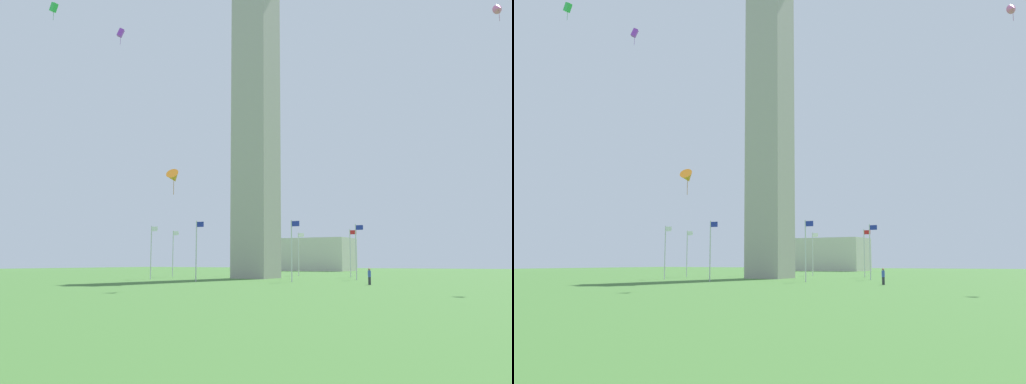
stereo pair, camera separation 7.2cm
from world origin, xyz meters
The scene contains 16 objects.
ground_plane centered at (0.00, 0.00, 0.00)m, with size 260.00×260.00×0.00m, color #3D6B2D.
obelisk_monument centered at (0.00, 0.00, 25.21)m, with size 5.55×5.55×50.41m.
flagpole_n centered at (15.34, 0.00, 4.09)m, with size 1.12×0.14×7.42m.
flagpole_ne centered at (10.87, 10.80, 4.09)m, with size 1.12×0.14×7.42m.
flagpole_e centered at (0.06, 15.28, 4.09)m, with size 1.12×0.14×7.42m.
flagpole_se centered at (-10.74, 10.80, 4.09)m, with size 1.12×0.14×7.42m.
flagpole_s centered at (-15.21, 0.00, 4.09)m, with size 1.12×0.14×7.42m.
flagpole_sw centered at (-10.74, -10.80, 4.09)m, with size 1.12×0.14×7.42m.
flagpole_w centered at (0.06, -15.28, 4.09)m, with size 1.12×0.14×7.42m.
flagpole_nw centered at (10.87, -10.80, 4.09)m, with size 1.12×0.14×7.42m.
person_blue_shirt centered at (21.25, -13.95, 0.86)m, with size 0.32×0.32×1.74m.
kite_orange_delta centered at (8.84, -31.52, 9.93)m, with size 1.48×1.74×2.34m.
kite_purple_box centered at (-11.48, -17.51, 33.39)m, with size 1.14×1.04×2.30m.
kite_green_box centered at (-14.14, -26.51, 33.76)m, with size 0.99×0.63×2.30m.
kite_pink_delta centered at (35.05, -12.62, 27.93)m, with size 1.34×1.40×1.91m.
distant_building centered at (-20.75, 64.08, 4.30)m, with size 26.70×11.87×8.59m.
Camera 1 is at (38.09, -69.57, 2.41)m, focal length 37.55 mm.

